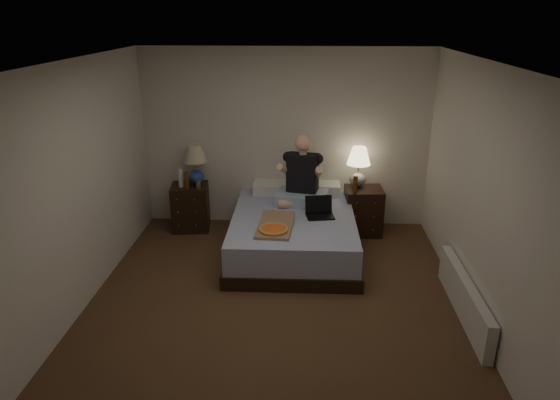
# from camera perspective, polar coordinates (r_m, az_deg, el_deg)

# --- Properties ---
(floor) EXTENTS (4.00, 4.50, 0.00)m
(floor) POSITION_cam_1_polar(r_m,az_deg,el_deg) (5.43, -0.54, -11.84)
(floor) COLOR brown
(floor) RESTS_ON ground
(ceiling) EXTENTS (4.00, 4.50, 0.00)m
(ceiling) POSITION_cam_1_polar(r_m,az_deg,el_deg) (4.59, -0.64, 15.46)
(ceiling) COLOR white
(ceiling) RESTS_ON ground
(wall_back) EXTENTS (4.00, 0.00, 2.50)m
(wall_back) POSITION_cam_1_polar(r_m,az_deg,el_deg) (7.02, 0.61, 6.97)
(wall_back) COLOR silver
(wall_back) RESTS_ON ground
(wall_front) EXTENTS (4.00, 0.00, 2.50)m
(wall_front) POSITION_cam_1_polar(r_m,az_deg,el_deg) (2.87, -3.60, -14.97)
(wall_front) COLOR silver
(wall_front) RESTS_ON ground
(wall_left) EXTENTS (0.00, 4.50, 2.50)m
(wall_left) POSITION_cam_1_polar(r_m,az_deg,el_deg) (5.38, -22.37, 1.01)
(wall_left) COLOR silver
(wall_left) RESTS_ON ground
(wall_right) EXTENTS (0.00, 4.50, 2.50)m
(wall_right) POSITION_cam_1_polar(r_m,az_deg,el_deg) (5.15, 22.22, 0.18)
(wall_right) COLOR silver
(wall_right) RESTS_ON ground
(bed) EXTENTS (1.56, 2.06, 0.51)m
(bed) POSITION_cam_1_polar(r_m,az_deg,el_deg) (6.43, 1.53, -3.75)
(bed) COLOR #5568AB
(bed) RESTS_ON floor
(nightstand_left) EXTENTS (0.55, 0.51, 0.65)m
(nightstand_left) POSITION_cam_1_polar(r_m,az_deg,el_deg) (7.18, -10.18, -0.80)
(nightstand_left) COLOR black
(nightstand_left) RESTS_ON floor
(nightstand_right) EXTENTS (0.53, 0.48, 0.65)m
(nightstand_right) POSITION_cam_1_polar(r_m,az_deg,el_deg) (7.03, 9.47, -1.24)
(nightstand_right) COLOR black
(nightstand_right) RESTS_ON floor
(lamp_left) EXTENTS (0.34, 0.34, 0.56)m
(lamp_left) POSITION_cam_1_polar(r_m,az_deg,el_deg) (7.05, -9.62, 4.04)
(lamp_left) COLOR #284292
(lamp_left) RESTS_ON nightstand_left
(lamp_right) EXTENTS (0.36, 0.36, 0.56)m
(lamp_right) POSITION_cam_1_polar(r_m,az_deg,el_deg) (6.91, 8.94, 3.75)
(lamp_right) COLOR gray
(lamp_right) RESTS_ON nightstand_right
(water_bottle) EXTENTS (0.07, 0.07, 0.25)m
(water_bottle) POSITION_cam_1_polar(r_m,az_deg,el_deg) (7.00, -11.27, 2.47)
(water_bottle) COLOR silver
(water_bottle) RESTS_ON nightstand_left
(soda_can) EXTENTS (0.07, 0.07, 0.10)m
(soda_can) POSITION_cam_1_polar(r_m,az_deg,el_deg) (6.93, -9.35, 1.77)
(soda_can) COLOR #A1A19D
(soda_can) RESTS_ON nightstand_left
(beer_bottle_left) EXTENTS (0.06, 0.06, 0.23)m
(beer_bottle_left) POSITION_cam_1_polar(r_m,az_deg,el_deg) (6.93, -10.63, 2.26)
(beer_bottle_left) COLOR #5C350D
(beer_bottle_left) RESTS_ON nightstand_left
(beer_bottle_right) EXTENTS (0.06, 0.06, 0.23)m
(beer_bottle_right) POSITION_cam_1_polar(r_m,az_deg,el_deg) (6.74, 8.60, 1.85)
(beer_bottle_right) COLOR #60370D
(beer_bottle_right) RESTS_ON nightstand_right
(person) EXTENTS (0.75, 0.64, 0.93)m
(person) POSITION_cam_1_polar(r_m,az_deg,el_deg) (6.54, 2.52, 3.41)
(person) COLOR black
(person) RESTS_ON bed
(laptop) EXTENTS (0.38, 0.34, 0.24)m
(laptop) POSITION_cam_1_polar(r_m,az_deg,el_deg) (6.22, 4.63, -0.94)
(laptop) COLOR black
(laptop) RESTS_ON bed
(pizza_box) EXTENTS (0.45, 0.79, 0.08)m
(pizza_box) POSITION_cam_1_polar(r_m,az_deg,el_deg) (5.78, -0.75, -3.47)
(pizza_box) COLOR #9D7C5E
(pizza_box) RESTS_ON bed
(radiator) EXTENTS (0.10, 1.60, 0.40)m
(radiator) POSITION_cam_1_polar(r_m,az_deg,el_deg) (5.49, 20.31, -10.45)
(radiator) COLOR silver
(radiator) RESTS_ON floor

